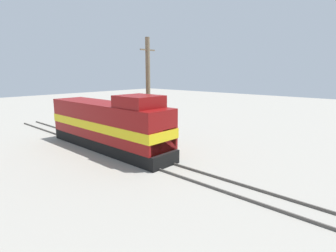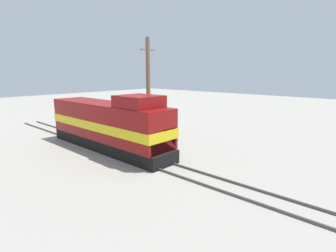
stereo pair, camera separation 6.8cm
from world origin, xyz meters
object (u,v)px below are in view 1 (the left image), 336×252
object	(u,v)px
person_bystander	(157,133)
vendor_umbrella	(141,119)
locomotive	(110,125)
billboard_sign	(137,112)
bicycle	(164,135)
utility_pole	(148,89)

from	to	relation	value
person_bystander	vendor_umbrella	bearing A→B (deg)	110.96
locomotive	person_bystander	distance (m)	4.51
vendor_umbrella	billboard_sign	size ratio (longest dim) A/B	0.69
bicycle	person_bystander	bearing A→B (deg)	-55.03
person_bystander	utility_pole	bearing A→B (deg)	67.42
locomotive	bicycle	distance (m)	5.78
billboard_sign	person_bystander	world-z (taller)	billboard_sign
billboard_sign	utility_pole	bearing A→B (deg)	-72.16
billboard_sign	person_bystander	size ratio (longest dim) A/B	2.05
utility_pole	billboard_sign	distance (m)	2.63
person_bystander	bicycle	distance (m)	1.46
locomotive	utility_pole	world-z (taller)	utility_pole
vendor_umbrella	bicycle	world-z (taller)	vendor_umbrella
locomotive	vendor_umbrella	bearing A→B (deg)	1.87
utility_pole	person_bystander	xyz separation A→B (m)	(-0.84, -2.01, -3.92)
billboard_sign	bicycle	world-z (taller)	billboard_sign
utility_pole	bicycle	world-z (taller)	utility_pole
vendor_umbrella	person_bystander	distance (m)	2.04
bicycle	vendor_umbrella	bearing A→B (deg)	-102.76
billboard_sign	person_bystander	bearing A→B (deg)	-98.05
utility_pole	vendor_umbrella	size ratio (longest dim) A/B	4.09
locomotive	billboard_sign	xyz separation A→B (m)	(4.57, 1.79, 0.44)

